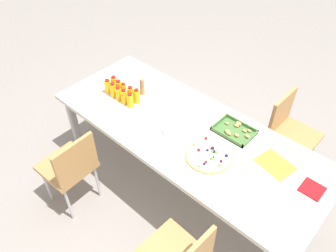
% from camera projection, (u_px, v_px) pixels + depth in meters
% --- Properties ---
extents(ground_plane, '(12.00, 12.00, 0.00)m').
position_uv_depth(ground_plane, '(183.00, 184.00, 3.24)').
color(ground_plane, gray).
extents(party_table, '(2.40, 0.94, 0.74)m').
position_uv_depth(party_table, '(185.00, 134.00, 2.78)').
color(party_table, silver).
rests_on(party_table, ground_plane).
extents(chair_far_right, '(0.40, 0.40, 0.83)m').
position_uv_depth(chair_far_right, '(289.00, 129.00, 3.09)').
color(chair_far_right, '#B7844C').
rests_on(chair_far_right, ground_plane).
extents(chair_near_left, '(0.42, 0.42, 0.83)m').
position_uv_depth(chair_near_left, '(71.00, 166.00, 2.76)').
color(chair_near_left, '#B7844C').
rests_on(chair_near_left, ground_plane).
extents(juice_bottle_0, '(0.06, 0.06, 0.14)m').
position_uv_depth(juice_bottle_0, '(108.00, 87.00, 3.06)').
color(juice_bottle_0, '#F8AB14').
rests_on(juice_bottle_0, party_table).
extents(juice_bottle_1, '(0.06, 0.06, 0.14)m').
position_uv_depth(juice_bottle_1, '(113.00, 90.00, 3.02)').
color(juice_bottle_1, '#F9AD14').
rests_on(juice_bottle_1, party_table).
extents(juice_bottle_2, '(0.05, 0.05, 0.14)m').
position_uv_depth(juice_bottle_2, '(118.00, 94.00, 2.99)').
color(juice_bottle_2, '#F9AC14').
rests_on(juice_bottle_2, party_table).
extents(juice_bottle_3, '(0.06, 0.06, 0.15)m').
position_uv_depth(juice_bottle_3, '(124.00, 97.00, 2.95)').
color(juice_bottle_3, '#F8AB14').
rests_on(juice_bottle_3, party_table).
extents(juice_bottle_4, '(0.06, 0.06, 0.14)m').
position_uv_depth(juice_bottle_4, '(130.00, 100.00, 2.92)').
color(juice_bottle_4, '#F9AF14').
rests_on(juice_bottle_4, party_table).
extents(juice_bottle_5, '(0.06, 0.06, 0.15)m').
position_uv_depth(juice_bottle_5, '(114.00, 83.00, 3.10)').
color(juice_bottle_5, '#FAAF14').
rests_on(juice_bottle_5, party_table).
extents(juice_bottle_6, '(0.06, 0.06, 0.14)m').
position_uv_depth(juice_bottle_6, '(119.00, 87.00, 3.06)').
color(juice_bottle_6, '#F8AF14').
rests_on(juice_bottle_6, party_table).
extents(juice_bottle_7, '(0.05, 0.05, 0.14)m').
position_uv_depth(juice_bottle_7, '(124.00, 90.00, 3.03)').
color(juice_bottle_7, '#F9AC14').
rests_on(juice_bottle_7, party_table).
extents(juice_bottle_8, '(0.06, 0.06, 0.13)m').
position_uv_depth(juice_bottle_8, '(131.00, 93.00, 2.99)').
color(juice_bottle_8, '#F8AB14').
rests_on(juice_bottle_8, party_table).
extents(juice_bottle_9, '(0.06, 0.06, 0.15)m').
position_uv_depth(juice_bottle_9, '(137.00, 96.00, 2.95)').
color(juice_bottle_9, '#F9AD14').
rests_on(juice_bottle_9, party_table).
extents(fruit_pizza, '(0.37, 0.37, 0.05)m').
position_uv_depth(fruit_pizza, '(209.00, 155.00, 2.51)').
color(fruit_pizza, tan).
rests_on(fruit_pizza, party_table).
extents(snack_tray, '(0.32, 0.23, 0.04)m').
position_uv_depth(snack_tray, '(235.00, 131.00, 2.71)').
color(snack_tray, '#477238').
rests_on(snack_tray, party_table).
extents(plate_stack, '(0.20, 0.20, 0.02)m').
position_uv_depth(plate_stack, '(175.00, 130.00, 2.71)').
color(plate_stack, silver).
rests_on(plate_stack, party_table).
extents(napkin_stack, '(0.15, 0.15, 0.01)m').
position_uv_depth(napkin_stack, '(312.00, 189.00, 2.29)').
color(napkin_stack, red).
rests_on(napkin_stack, party_table).
extents(cardboard_tube, '(0.04, 0.04, 0.17)m').
position_uv_depth(cardboard_tube, '(142.00, 87.00, 3.04)').
color(cardboard_tube, '#9E7A56').
rests_on(cardboard_tube, party_table).
extents(paper_folder, '(0.30, 0.25, 0.01)m').
position_uv_depth(paper_folder, '(275.00, 164.00, 2.46)').
color(paper_folder, yellow).
rests_on(paper_folder, party_table).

